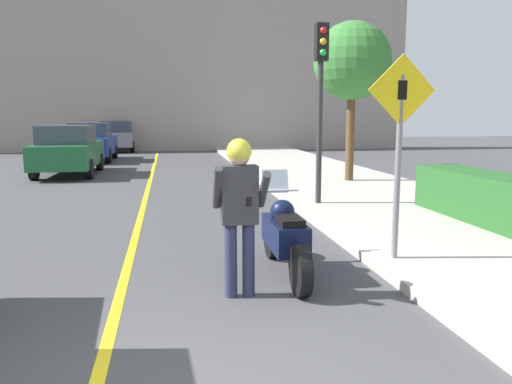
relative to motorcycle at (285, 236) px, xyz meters
name	(u,v)px	position (x,y,z in m)	size (l,w,h in m)	color
sidewalk_curb	(472,237)	(3.38, 1.10, -0.43)	(4.40, 44.00, 0.13)	#ADA89E
road_center_line	(138,227)	(-2.02, 3.10, -0.49)	(0.12, 36.00, 0.01)	yellow
building_backdrop	(166,68)	(-1.42, 23.10, 4.14)	(28.00, 1.20, 9.27)	gray
motorcycle	(285,236)	(0.00, 0.00, 0.00)	(0.62, 2.17, 1.28)	black
person_biker	(239,201)	(-0.68, -0.69, 0.60)	(0.59, 0.48, 1.78)	#282D4C
crossing_sign	(399,138)	(1.52, 0.02, 1.24)	(0.91, 0.08, 2.66)	slate
traffic_light	(321,80)	(1.75, 4.24, 2.25)	(0.26, 0.30, 3.76)	#2D2D30
hedge_row	(489,198)	(4.18, 1.88, 0.06)	(0.90, 3.67, 0.85)	#235623
street_tree	(352,62)	(3.75, 7.75, 3.00)	(2.20, 2.20, 4.49)	brown
parked_car_green	(68,150)	(-4.77, 11.69, 0.36)	(1.88, 4.20, 1.68)	black
parked_car_blue	(92,142)	(-4.75, 16.91, 0.36)	(1.88, 4.20, 1.68)	black
parked_car_grey	(118,136)	(-4.19, 22.96, 0.36)	(1.88, 4.20, 1.68)	black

